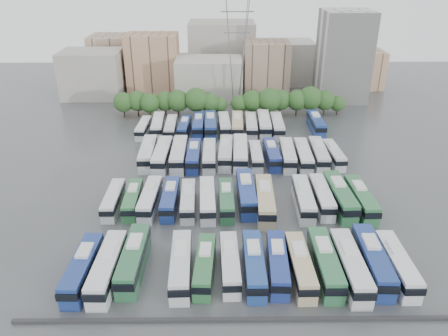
{
  "coord_description": "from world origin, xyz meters",
  "views": [
    {
      "loc": [
        -2.84,
        -72.37,
        39.99
      ],
      "look_at": [
        -2.03,
        3.35,
        3.0
      ],
      "focal_mm": 35.0,
      "sensor_mm": 36.0,
      "label": 1
    }
  ],
  "objects_px": {
    "bus_r0_s5": "(205,265)",
    "bus_r0_s7": "(254,264)",
    "bus_r1_s6": "(226,199)",
    "bus_r1_s10": "(303,198)",
    "bus_r3_s10": "(277,126)",
    "bus_r3_s0": "(143,128)",
    "bus_r0_s10": "(325,262)",
    "bus_r0_s0": "(83,268)",
    "bus_r0_s11": "(350,266)",
    "bus_r3_s6": "(224,125)",
    "bus_r1_s5": "(207,199)",
    "bus_r0_s1": "(108,267)",
    "bus_r0_s6": "(230,263)",
    "bus_r3_s13": "(316,123)",
    "bus_r2_s10": "(288,155)",
    "bus_r3_s8": "(251,125)",
    "bus_r2_s3": "(179,154)",
    "bus_r1_s7": "(246,193)",
    "bus_r1_s13": "(361,199)",
    "apartment_tower": "(343,56)",
    "bus_r0_s12": "(373,260)",
    "bus_r2_s8": "(256,156)",
    "bus_r3_s5": "(210,125)",
    "bus_r0_s13": "(397,264)",
    "bus_r1_s12": "(340,196)",
    "bus_r2_s13": "(334,154)",
    "bus_r3_s2": "(171,127)",
    "bus_r1_s4": "(188,200)",
    "bus_r1_s3": "(170,198)",
    "bus_r0_s8": "(278,263)",
    "bus_r0_s4": "(181,265)",
    "bus_r2_s2": "(162,155)",
    "bus_r2_s5": "(209,155)",
    "bus_r0_s2": "(134,259)",
    "bus_r3_s7": "(237,125)",
    "bus_r1_s1": "(133,199)",
    "bus_r2_s11": "(303,155)",
    "bus_r2_s4": "(194,156)",
    "bus_r3_s9": "(264,124)",
    "bus_r2_s7": "(240,152)",
    "bus_r2_s12": "(319,154)",
    "electricity_pylon": "(237,42)",
    "bus_r3_s1": "(158,125)",
    "bus_r3_s3": "(184,127)"
  },
  "relations": [
    {
      "from": "bus_r3_s10",
      "to": "bus_r3_s0",
      "type": "bearing_deg",
      "value": -177.33
    },
    {
      "from": "bus_r1_s12",
      "to": "bus_r2_s5",
      "type": "bearing_deg",
      "value": 140.39
    },
    {
      "from": "bus_r0_s6",
      "to": "bus_r3_s3",
      "type": "relative_size",
      "value": 1.04
    },
    {
      "from": "bus_r1_s7",
      "to": "bus_r1_s13",
      "type": "xyz_separation_m",
      "value": [
        19.78,
        -2.22,
        -0.1
      ]
    },
    {
      "from": "bus_r2_s2",
      "to": "bus_r0_s12",
      "type": "bearing_deg",
      "value": -45.76
    },
    {
      "from": "bus_r0_s13",
      "to": "bus_r3_s6",
      "type": "distance_m",
      "value": 59.68
    },
    {
      "from": "bus_r0_s0",
      "to": "bus_r3_s2",
      "type": "bearing_deg",
      "value": 84.69
    },
    {
      "from": "bus_r0_s4",
      "to": "bus_r2_s2",
      "type": "xyz_separation_m",
      "value": [
        -6.76,
        36.4,
        0.15
      ]
    },
    {
      "from": "bus_r1_s6",
      "to": "bus_r1_s10",
      "type": "distance_m",
      "value": 13.43
    },
    {
      "from": "bus_r0_s11",
      "to": "bus_r3_s7",
      "type": "relative_size",
      "value": 1.04
    },
    {
      "from": "bus_r1_s4",
      "to": "bus_r1_s13",
      "type": "distance_m",
      "value": 30.0
    },
    {
      "from": "apartment_tower",
      "to": "bus_r3_s5",
      "type": "height_order",
      "value": "apartment_tower"
    },
    {
      "from": "bus_r1_s12",
      "to": "bus_r2_s8",
      "type": "relative_size",
      "value": 1.24
    },
    {
      "from": "bus_r0_s11",
      "to": "bus_r1_s13",
      "type": "xyz_separation_m",
      "value": [
        6.81,
        18.17,
        -0.09
      ]
    },
    {
      "from": "bus_r1_s6",
      "to": "bus_r2_s2",
      "type": "relative_size",
      "value": 0.85
    },
    {
      "from": "bus_r0_s11",
      "to": "bus_r3_s6",
      "type": "distance_m",
      "value": 57.87
    },
    {
      "from": "bus_r0_s10",
      "to": "bus_r0_s0",
      "type": "bearing_deg",
      "value": -178.4
    },
    {
      "from": "bus_r0_s2",
      "to": "bus_r0_s4",
      "type": "height_order",
      "value": "bus_r0_s2"
    },
    {
      "from": "bus_r2_s10",
      "to": "bus_r3_s8",
      "type": "height_order",
      "value": "bus_r2_s10"
    },
    {
      "from": "bus_r1_s4",
      "to": "bus_r1_s5",
      "type": "relative_size",
      "value": 0.93
    },
    {
      "from": "bus_r3_s8",
      "to": "bus_r2_s11",
      "type": "bearing_deg",
      "value": -60.13
    },
    {
      "from": "bus_r2_s2",
      "to": "bus_r3_s0",
      "type": "distance_m",
      "value": 18.36
    },
    {
      "from": "bus_r0_s2",
      "to": "bus_r1_s10",
      "type": "xyz_separation_m",
      "value": [
        26.61,
        16.64,
        -0.07
      ]
    },
    {
      "from": "bus_r2_s10",
      "to": "bus_r3_s1",
      "type": "height_order",
      "value": "bus_r2_s10"
    },
    {
      "from": "bus_r0_s2",
      "to": "bus_r0_s12",
      "type": "relative_size",
      "value": 0.97
    },
    {
      "from": "bus_r0_s6",
      "to": "bus_r3_s13",
      "type": "xyz_separation_m",
      "value": [
        22.97,
        55.04,
        0.17
      ]
    },
    {
      "from": "bus_r1_s1",
      "to": "bus_r1_s3",
      "type": "relative_size",
      "value": 0.95
    },
    {
      "from": "bus_r2_s12",
      "to": "electricity_pylon",
      "type": "bearing_deg",
      "value": 115.51
    },
    {
      "from": "bus_r1_s10",
      "to": "bus_r2_s2",
      "type": "distance_m",
      "value": 32.48
    },
    {
      "from": "bus_r1_s1",
      "to": "bus_r1_s7",
      "type": "height_order",
      "value": "bus_r1_s7"
    },
    {
      "from": "bus_r2_s8",
      "to": "bus_r3_s5",
      "type": "height_order",
      "value": "bus_r3_s5"
    },
    {
      "from": "bus_r0_s7",
      "to": "bus_r0_s8",
      "type": "height_order",
      "value": "bus_r0_s7"
    },
    {
      "from": "bus_r0_s5",
      "to": "bus_r0_s7",
      "type": "xyz_separation_m",
      "value": [
        6.76,
        -0.02,
        0.14
      ]
    },
    {
      "from": "bus_r1_s13",
      "to": "bus_r2_s13",
      "type": "bearing_deg",
      "value": 89.34
    },
    {
      "from": "bus_r0_s7",
      "to": "bus_r1_s3",
      "type": "xyz_separation_m",
      "value": [
        -13.35,
        18.39,
        -0.11
      ]
    },
    {
      "from": "bus_r2_s11",
      "to": "bus_r2_s12",
      "type": "relative_size",
      "value": 0.99
    },
    {
      "from": "bus_r3_s6",
      "to": "bus_r3_s8",
      "type": "relative_size",
      "value": 0.98
    },
    {
      "from": "bus_r0_s8",
      "to": "bus_r3_s2",
      "type": "bearing_deg",
      "value": 113.56
    },
    {
      "from": "bus_r1_s5",
      "to": "bus_r0_s1",
      "type": "bearing_deg",
      "value": -127.79
    },
    {
      "from": "bus_r2_s4",
      "to": "bus_r3_s8",
      "type": "distance_m",
      "value": 22.36
    },
    {
      "from": "bus_r1_s3",
      "to": "bus_r0_s6",
      "type": "bearing_deg",
      "value": -60.28
    },
    {
      "from": "bus_r1_s13",
      "to": "bus_r0_s11",
      "type": "bearing_deg",
      "value": -111.55
    },
    {
      "from": "bus_r1_s5",
      "to": "bus_r2_s3",
      "type": "distance_m",
      "value": 19.93
    },
    {
      "from": "apartment_tower",
      "to": "bus_r0_s12",
      "type": "distance_m",
      "value": 84.16
    },
    {
      "from": "bus_r2_s2",
      "to": "bus_r2_s7",
      "type": "distance_m",
      "value": 16.58
    },
    {
      "from": "bus_r1_s4",
      "to": "bus_r2_s3",
      "type": "xyz_separation_m",
      "value": [
        -3.12,
        18.88,
        0.36
      ]
    },
    {
      "from": "bus_r1_s6",
      "to": "bus_r3_s9",
      "type": "bearing_deg",
      "value": 73.84
    },
    {
      "from": "bus_r1_s5",
      "to": "bus_r2_s3",
      "type": "bearing_deg",
      "value": 106.66
    },
    {
      "from": "bus_r2_s5",
      "to": "bus_r3_s8",
      "type": "xyz_separation_m",
      "value": [
        10.03,
        17.92,
        0.01
      ]
    },
    {
      "from": "bus_r0_s8",
      "to": "bus_r2_s5",
      "type": "xyz_separation_m",
      "value": [
        -10.12,
        35.92,
        0.06
      ]
    }
  ]
}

